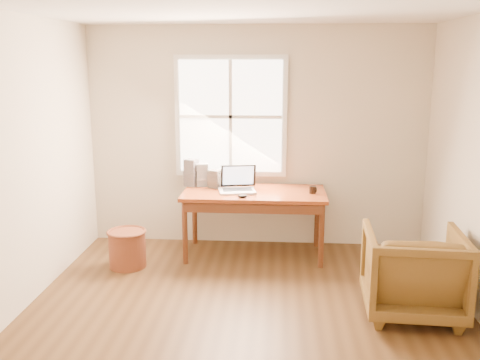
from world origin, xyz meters
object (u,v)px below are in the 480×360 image
object	(u,v)px
coffee_mug	(313,190)
cd_stack_a	(202,175)
desk	(254,193)
laptop	(237,179)
wicker_stool	(127,249)
armchair	(413,272)

from	to	relation	value
coffee_mug	cd_stack_a	size ratio (longest dim) A/B	0.31
desk	laptop	distance (m)	0.26
wicker_stool	coffee_mug	world-z (taller)	coffee_mug
wicker_stool	coffee_mug	bearing A→B (deg)	12.10
desk	coffee_mug	distance (m)	0.65
desk	armchair	bearing A→B (deg)	-43.33
laptop	coffee_mug	world-z (taller)	laptop
coffee_mug	cd_stack_a	world-z (taller)	cd_stack_a
desk	coffee_mug	world-z (taller)	coffee_mug
desk	wicker_stool	bearing A→B (deg)	-160.61
laptop	cd_stack_a	size ratio (longest dim) A/B	1.65
desk	laptop	bearing A→B (deg)	-165.13
desk	cd_stack_a	distance (m)	0.68
cd_stack_a	armchair	bearing A→B (deg)	-37.70
desk	laptop	size ratio (longest dim) A/B	3.64
armchair	desk	bearing A→B (deg)	-40.06
desk	cd_stack_a	bearing A→B (deg)	159.53
wicker_stool	laptop	distance (m)	1.42
coffee_mug	cd_stack_a	xyz separation A→B (m)	(-1.27, 0.28, 0.09)
wicker_stool	armchair	bearing A→B (deg)	-17.75
coffee_mug	armchair	bearing A→B (deg)	-60.10
wicker_stool	coffee_mug	xyz separation A→B (m)	(2.00, 0.43, 0.59)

